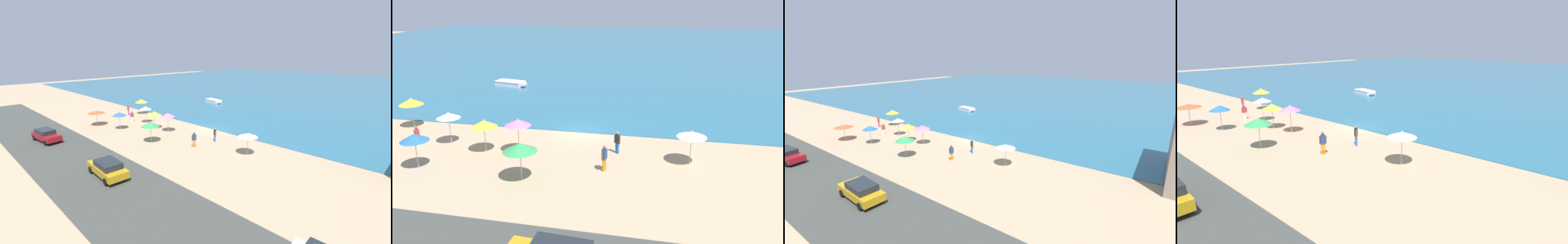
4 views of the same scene
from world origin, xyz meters
TOP-DOWN VIEW (x-y plane):
  - ground_plane at (0.00, 0.00)m, footprint 160.00×160.00m
  - sea at (0.00, 55.00)m, footprint 150.00×110.00m
  - beach_umbrella_0 at (-9.44, -4.50)m, footprint 1.80×1.80m
  - beach_umbrella_1 at (-3.51, -5.11)m, footprint 1.91×1.91m
  - beach_umbrella_2 at (-1.72, -9.27)m, footprint 2.15×2.15m
  - beach_umbrella_3 at (8.79, -4.63)m, footprint 2.02×2.02m
  - beach_umbrella_4 at (-14.75, -1.63)m, footprint 2.04×2.04m
  - beach_umbrella_5 at (-6.03, -5.44)m, footprint 1.95×1.95m
  - beach_umbrella_6 at (-9.23, -9.03)m, footprint 1.87×1.87m
  - bather_1 at (3.62, -3.79)m, footprint 0.51×0.37m
  - bather_2 at (3.18, -6.90)m, footprint 0.36×0.52m
  - bather_3 at (-11.71, -5.47)m, footprint 0.26×0.57m
  - skiff_nearshore at (-12.71, 15.20)m, footprint 4.32×2.51m

SIDE VIEW (x-z plane):
  - ground_plane at x=0.00m, z-range 0.00..0.00m
  - sea at x=0.00m, z-range 0.00..0.05m
  - skiff_nearshore at x=-12.71m, z-range 0.05..0.67m
  - bather_3 at x=-11.71m, z-range 0.09..1.68m
  - bather_1 at x=3.62m, z-range 0.10..1.81m
  - bather_2 at x=3.18m, z-range 0.11..1.91m
  - beach_umbrella_5 at x=-6.03m, z-range 0.93..3.46m
  - beach_umbrella_3 at x=8.79m, z-range 0.96..3.42m
  - beach_umbrella_6 at x=-9.23m, z-range 0.93..3.45m
  - beach_umbrella_2 at x=-1.72m, z-range 0.94..3.51m
  - beach_umbrella_0 at x=-9.44m, z-range 1.01..3.60m
  - beach_umbrella_4 at x=-14.75m, z-range 1.00..3.68m
  - beach_umbrella_1 at x=-3.51m, z-range 1.02..3.67m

